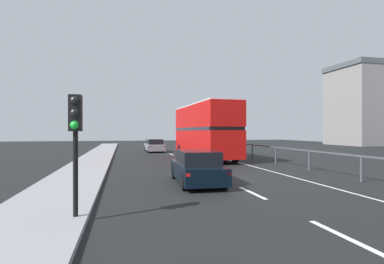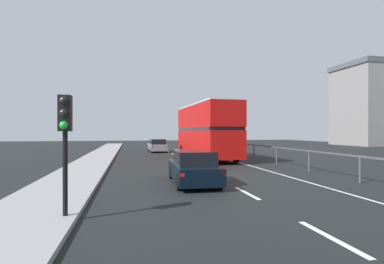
% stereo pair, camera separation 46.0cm
% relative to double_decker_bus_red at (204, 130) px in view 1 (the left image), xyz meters
% --- Properties ---
extents(ground_plane, '(74.48, 120.00, 0.10)m').
position_rel_double_decker_bus_red_xyz_m(ground_plane, '(-1.97, -10.29, -2.43)').
color(ground_plane, black).
extents(near_sidewalk_kerb, '(2.60, 80.00, 0.14)m').
position_rel_double_decker_bus_red_xyz_m(near_sidewalk_kerb, '(-8.72, -10.29, -2.31)').
color(near_sidewalk_kerb, gray).
rests_on(near_sidewalk_kerb, ground).
extents(lane_paint_markings, '(3.66, 46.00, 0.01)m').
position_rel_double_decker_bus_red_xyz_m(lane_paint_markings, '(0.16, -1.61, -2.37)').
color(lane_paint_markings, silver).
rests_on(lane_paint_markings, ground).
extents(bridge_side_railing, '(0.10, 42.00, 1.19)m').
position_rel_double_decker_bus_red_xyz_m(bridge_side_railing, '(3.69, -1.29, -1.41)').
color(bridge_side_railing, '#514F5A').
rests_on(bridge_side_railing, ground).
extents(double_decker_bus_red, '(2.97, 10.62, 4.44)m').
position_rel_double_decker_bus_red_xyz_m(double_decker_bus_red, '(0.00, 0.00, 0.00)').
color(double_decker_bus_red, red).
rests_on(double_decker_bus_red, ground).
extents(hatchback_car_near, '(1.90, 4.43, 1.42)m').
position_rel_double_decker_bus_red_xyz_m(hatchback_car_near, '(-3.45, -11.43, -1.69)').
color(hatchback_car_near, black).
rests_on(hatchback_car_near, ground).
extents(traffic_signal_pole, '(0.30, 0.42, 3.00)m').
position_rel_double_decker_bus_red_xyz_m(traffic_signal_pole, '(-7.71, -16.14, 0.01)').
color(traffic_signal_pole, black).
rests_on(traffic_signal_pole, near_sidewalk_kerb).
extents(sedan_car_ahead, '(1.91, 4.48, 1.39)m').
position_rel_double_decker_bus_red_xyz_m(sedan_car_ahead, '(-3.20, 9.00, -1.71)').
color(sedan_car_ahead, gray).
rests_on(sedan_car_ahead, ground).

